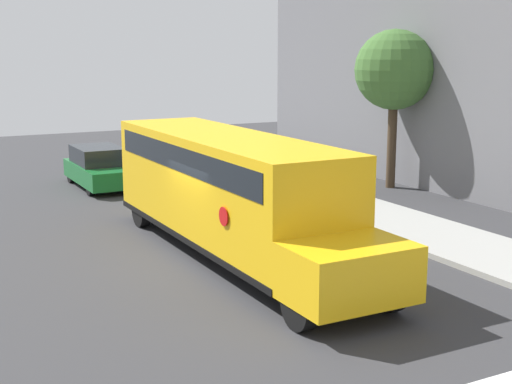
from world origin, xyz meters
name	(u,v)px	position (x,y,z in m)	size (l,w,h in m)	color
ground_plane	(213,259)	(0.00, 0.00, 0.00)	(60.00, 60.00, 0.00)	#333335
sidewalk_strip	(410,227)	(0.00, 6.50, 0.07)	(44.00, 3.00, 0.15)	#9E9E99
school_bus	(230,187)	(-0.20, 0.59, 1.81)	(11.42, 2.57, 3.15)	yellow
parked_car	(100,168)	(-11.07, 0.17, 0.77)	(4.46, 1.83, 1.57)	#196B2D
tree_near_sidewalk	(394,71)	(-5.63, 10.22, 4.52)	(3.06, 3.06, 6.10)	#423323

